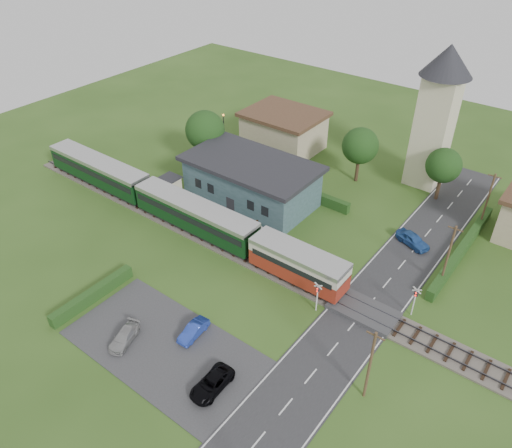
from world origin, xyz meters
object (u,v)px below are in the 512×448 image
Objects in this scene: crossing_signal_near at (317,293)px; car_park_blue at (194,331)px; crossing_signal_far at (415,297)px; church_tower at (438,107)px; pedestrian_far at (178,198)px; car_park_dark at (212,384)px; house_west at (284,130)px; equipment_hut at (170,186)px; car_on_road at (413,240)px; train at (175,206)px; pedestrian_near at (257,227)px; car_park_silver at (124,337)px; station_building at (251,181)px.

crossing_signal_near is 0.99× the size of car_park_blue.
church_tower is at bearing 110.02° from crossing_signal_far.
car_park_dark is at bearing -114.01° from pedestrian_far.
crossing_signal_near reaches higher than car_park_dark.
house_west is 3.30× the size of crossing_signal_near.
pedestrian_far is at bearing -20.38° from equipment_hut.
house_west reaches higher than car_on_road.
train reaches higher than pedestrian_near.
pedestrian_near reaches higher than pedestrian_far.
church_tower is 43.78m from car_park_silver.
church_tower reaches higher than car_park_dark.
station_building reaches higher than pedestrian_near.
crossing_signal_far is at bearing 26.48° from car_park_silver.
train is at bearing 139.29° from car_park_dark.
car_park_silver is (-4.23, -4.10, -0.03)m from car_park_blue.
house_west is (-20.00, -3.00, -7.43)m from church_tower.
station_building is 0.37× the size of train.
car_park_silver is 21.33m from pedestrian_far.
equipment_hut is at bearing -135.25° from church_tower.
train is 13.18× the size of crossing_signal_near.
crossing_signal_far is at bearing -1.46° from equipment_hut.
church_tower is at bearing 92.82° from crossing_signal_near.
house_west is 26.73m from car_on_road.
house_west is at bearing 144.23° from crossing_signal_far.
church_tower is 5.37× the size of crossing_signal_far.
train is 17.89m from car_park_blue.
car_on_road is 16.85m from pedestrian_near.
train is at bearing 173.28° from crossing_signal_near.
church_tower reaches higher than pedestrian_near.
car_on_road is at bearing 112.77° from crossing_signal_far.
crossing_signal_far is 29.59m from pedestrian_far.
station_building is 4.88× the size of crossing_signal_far.
car_park_silver is at bearing -132.01° from pedestrian_far.
crossing_signal_far is (8.60, -23.61, -8.08)m from church_tower.
crossing_signal_near is (20.42, -2.41, -0.04)m from train.
car_park_dark is 26.68m from pedestrian_far.
pedestrian_near is at bearing 101.49° from car_park_blue.
car_park_blue is at bearing 144.96° from car_park_dark.
car_park_dark is at bearing 123.26° from pedestrian_near.
car_park_dark is 2.58× the size of pedestrian_far.
station_building is 3.98× the size of car_park_dark.
church_tower is at bearing 77.02° from car_park_blue.
pedestrian_far is at bearing 167.76° from crossing_signal_near.
equipment_hut is at bearing 178.54° from crossing_signal_far.
car_park_blue is (-14.01, -13.89, -1.51)m from crossing_signal_far.
crossing_signal_near is 15.12m from car_on_road.
station_building is 22.72m from car_park_blue.
station_building is at bearing 65.91° from train.
house_west reaches higher than car_park_silver.
pedestrian_far is at bearing -92.73° from house_west.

